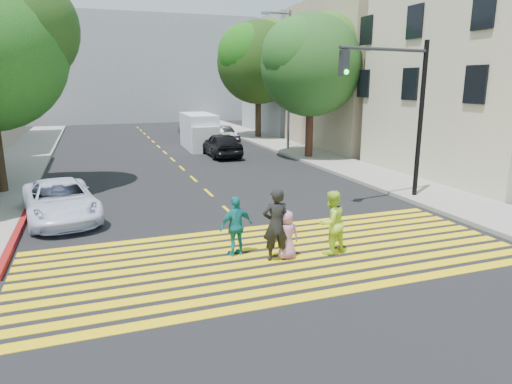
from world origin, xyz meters
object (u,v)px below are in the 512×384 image
white_sedan (60,201)px  pedestrian_child (287,235)px  pedestrian_woman (331,223)px  pedestrian_man (276,225)px  white_van (200,132)px  silver_car (190,127)px  tree_right_near (312,60)px  dark_car_parked (223,134)px  pedestrian_extra (236,226)px  traffic_signal (401,99)px  tree_right_far (259,58)px  dark_car_near (221,145)px

white_sedan → pedestrian_child: bearing=-54.5°
pedestrian_woman → pedestrian_child: (-1.28, 0.07, -0.22)m
pedestrian_man → white_van: white_van is taller
silver_car → tree_right_near: bearing=109.8°
dark_car_parked → white_sedan: bearing=-128.3°
pedestrian_extra → traffic_signal: size_ratio=0.27×
silver_car → white_van: bearing=86.9°
silver_car → tree_right_far: bearing=141.1°
tree_right_near → silver_car: bearing=105.5°
pedestrian_woman → white_van: (1.15, 20.92, 0.26)m
silver_car → dark_car_parked: silver_car is taller
white_van → traffic_signal: bearing=-75.0°
pedestrian_extra → dark_car_near: size_ratio=0.37×
silver_car → traffic_signal: traffic_signal is taller
white_van → traffic_signal: size_ratio=0.84×
tree_right_near → dark_car_parked: 10.86m
tree_right_far → traffic_signal: (-2.11, -21.24, -2.47)m
tree_right_near → tree_right_far: tree_right_far is taller
tree_right_far → white_van: size_ratio=1.84×
tree_right_near → traffic_signal: bearing=-98.1°
tree_right_near → white_van: 9.58m
pedestrian_man → dark_car_near: (3.26, 17.05, -0.22)m
white_sedan → traffic_signal: traffic_signal is taller
tree_right_far → pedestrian_man: size_ratio=4.87×
white_van → silver_car: bearing=84.6°
traffic_signal → tree_right_near: bearing=73.4°
tree_right_near → pedestrian_child: tree_right_near is taller
white_sedan → silver_car: white_sedan is taller
pedestrian_woman → pedestrian_child: size_ratio=1.34×
tree_right_near → dark_car_near: (-4.89, 2.54, -5.09)m
silver_car → white_van: white_van is taller
white_van → pedestrian_man: bearing=-95.5°
white_sedan → silver_car: 25.72m
white_sedan → white_van: (8.29, 14.96, 0.48)m
dark_car_parked → silver_car: bearing=94.4°
silver_car → dark_car_near: bearing=91.4°
white_sedan → silver_car: bearing=59.2°
white_sedan → dark_car_near: 14.20m
pedestrian_extra → white_van: 20.50m
tree_right_near → pedestrian_woman: (-6.55, -14.57, -4.97)m
dark_car_near → traffic_signal: size_ratio=0.73×
silver_car → dark_car_parked: (1.27, -6.27, -0.00)m
white_van → tree_right_near: bearing=-47.7°
dark_car_near → white_sedan: bearing=51.7°
tree_right_near → pedestrian_woman: size_ratio=4.88×
pedestrian_extra → dark_car_near: pedestrian_extra is taller
pedestrian_extra → dark_car_parked: bearing=-115.2°
dark_car_parked → traffic_signal: 19.87m
white_van → dark_car_near: bearing=-80.4°
dark_car_near → white_van: size_ratio=0.86×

